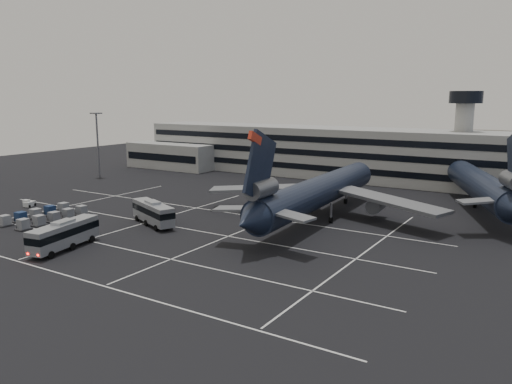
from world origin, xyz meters
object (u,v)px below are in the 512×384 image
Objects in this scene: tug_a at (29,204)px; uld_cluster at (45,215)px; bus_near at (64,234)px; bus_far at (153,212)px; trijet_main at (318,192)px.

tug_a is 0.18× the size of uld_cluster.
bus_near is 0.86× the size of uld_cluster.
bus_near is 17.85m from bus_far.
uld_cluster reaches higher than tug_a.
bus_far is 0.83× the size of uld_cluster.
bus_near is at bearing -125.96° from trijet_main.
trijet_main is 44.43m from bus_near.
trijet_main is 4.63× the size of bus_far.
tug_a is (-55.48, -22.18, -4.57)m from trijet_main.
bus_far is (-23.03, -19.43, -2.87)m from trijet_main.
bus_far is 32.61m from tug_a.
uld_cluster is (-42.33, -27.75, -4.31)m from trijet_main.
bus_far is (1.02, 17.82, -0.03)m from bus_near.
tug_a is (-31.43, 15.07, -1.73)m from bus_near.
trijet_main reaches higher than tug_a.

